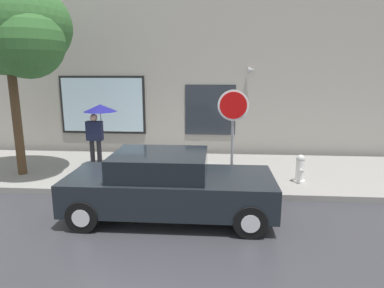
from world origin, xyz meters
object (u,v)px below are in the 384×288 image
object	(u,v)px
parked_car	(168,186)
street_tree	(11,30)
stop_sign	(233,120)
fire_hydrant	(300,169)
pedestrian_with_umbrella	(98,117)

from	to	relation	value
parked_car	street_tree	world-z (taller)	street_tree
stop_sign	fire_hydrant	bearing A→B (deg)	17.77
parked_car	fire_hydrant	size ratio (longest dim) A/B	5.71
parked_car	street_tree	xyz separation A→B (m)	(-4.45, 2.17, 3.44)
parked_car	stop_sign	distance (m)	2.38
fire_hydrant	pedestrian_with_umbrella	size ratio (longest dim) A/B	0.39
parked_car	fire_hydrant	distance (m)	3.86
pedestrian_with_umbrella	street_tree	bearing A→B (deg)	-152.00
fire_hydrant	stop_sign	xyz separation A→B (m)	(-1.85, -0.59, 1.39)
street_tree	parked_car	bearing A→B (deg)	-26.03
street_tree	stop_sign	distance (m)	6.30
street_tree	stop_sign	size ratio (longest dim) A/B	2.16
stop_sign	street_tree	bearing A→B (deg)	173.36
pedestrian_with_umbrella	street_tree	world-z (taller)	street_tree
parked_car	fire_hydrant	world-z (taller)	parked_car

